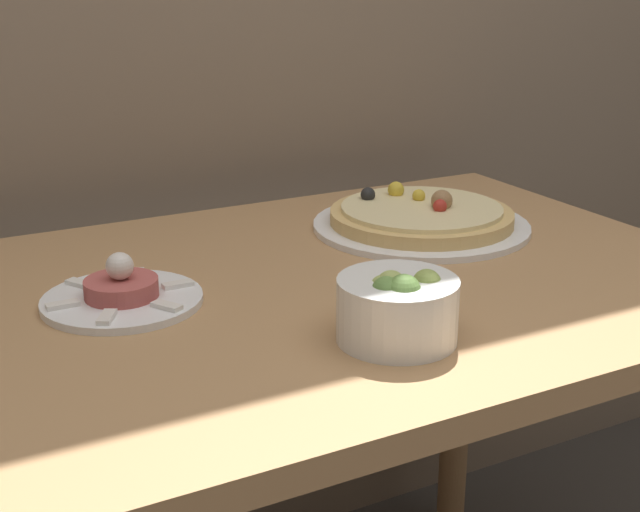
{
  "coord_description": "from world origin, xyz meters",
  "views": [
    {
      "loc": [
        -0.55,
        -0.61,
        1.22
      ],
      "look_at": [
        -0.02,
        0.38,
        0.83
      ],
      "focal_mm": 50.0,
      "sensor_mm": 36.0,
      "label": 1
    }
  ],
  "objects": [
    {
      "name": "tartare_plate",
      "position": [
        -0.28,
        0.44,
        0.81
      ],
      "size": [
        0.2,
        0.2,
        0.07
      ],
      "color": "white",
      "rests_on": "dining_table"
    },
    {
      "name": "dining_table",
      "position": [
        0.0,
        0.4,
        0.67
      ],
      "size": [
        1.11,
        0.79,
        0.79
      ],
      "color": "#AD7F51",
      "rests_on": "ground_plane"
    },
    {
      "name": "small_bowl",
      "position": [
        -0.03,
        0.18,
        0.83
      ],
      "size": [
        0.14,
        0.14,
        0.09
      ],
      "color": "white",
      "rests_on": "dining_table"
    },
    {
      "name": "pizza_plate",
      "position": [
        0.24,
        0.53,
        0.81
      ],
      "size": [
        0.35,
        0.35,
        0.07
      ],
      "color": "white",
      "rests_on": "dining_table"
    }
  ]
}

